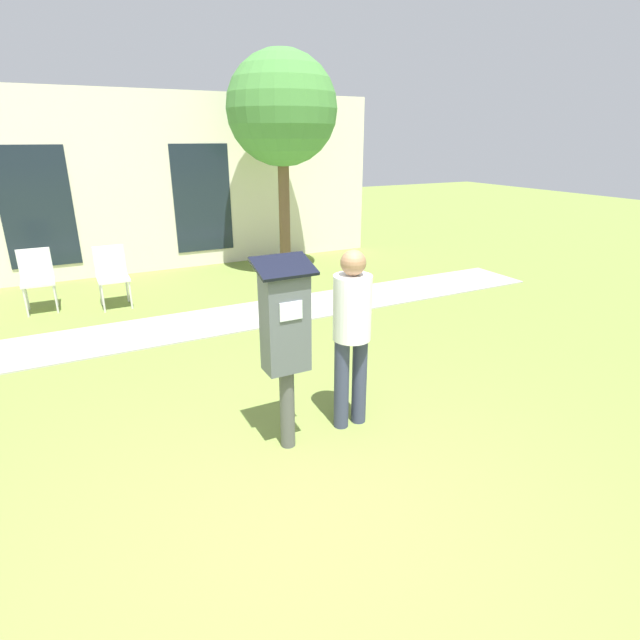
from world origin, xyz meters
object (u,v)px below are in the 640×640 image
outdoor_chair_middle (112,272)px  outdoor_chair_left (37,275)px  person_standing (352,327)px  parking_meter (285,332)px

outdoor_chair_middle → outdoor_chair_left: bearing=142.8°
person_standing → outdoor_chair_left: (-2.45, 4.81, -0.40)m
parking_meter → person_standing: size_ratio=1.01×
person_standing → outdoor_chair_left: bearing=127.0°
parking_meter → person_standing: (0.63, 0.06, -0.09)m
person_standing → outdoor_chair_middle: size_ratio=1.76×
person_standing → outdoor_chair_middle: (-1.46, 4.52, -0.40)m
person_standing → outdoor_chair_middle: person_standing is taller
outdoor_chair_left → parking_meter: bearing=-80.1°
person_standing → parking_meter: bearing=-165.1°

